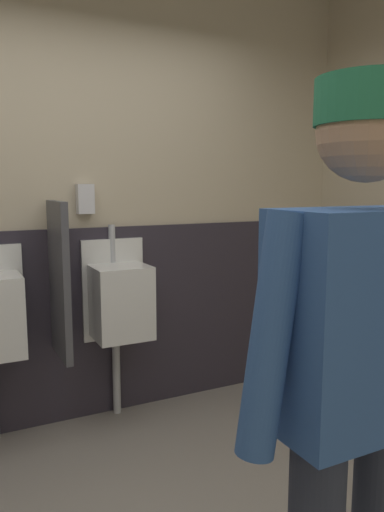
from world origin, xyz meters
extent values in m
cube|color=beige|center=(0.00, 1.62, 1.43)|extent=(4.79, 0.12, 2.86)
cube|color=#2D2833|center=(0.00, 1.55, 0.61)|extent=(4.19, 0.03, 1.22)
cube|color=white|center=(0.35, 1.53, 0.83)|extent=(0.40, 0.05, 0.65)
cube|color=white|center=(0.35, 1.36, 0.78)|extent=(0.34, 0.30, 0.45)
cylinder|color=#B7BABF|center=(0.35, 1.52, 1.12)|extent=(0.04, 0.04, 0.24)
cylinder|color=#B7BABF|center=(0.35, 1.49, 0.28)|extent=(0.05, 0.05, 0.55)
cube|color=#4C4C51|center=(-0.02, 1.33, 0.95)|extent=(0.04, 0.40, 0.90)
cube|color=#335999|center=(0.31, -0.60, 1.16)|extent=(0.43, 0.24, 0.54)
cylinder|color=#335999|center=(0.05, -0.60, 1.16)|extent=(0.17, 0.09, 0.56)
sphere|color=tan|center=(0.31, -0.60, 1.61)|extent=(0.24, 0.24, 0.24)
cylinder|color=#26724C|center=(0.31, -0.60, 1.68)|extent=(0.25, 0.25, 0.11)
cube|color=silver|center=(0.19, 1.52, 1.40)|extent=(0.10, 0.07, 0.18)
camera|label=1|loc=(-0.58, -1.46, 1.49)|focal=34.38mm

